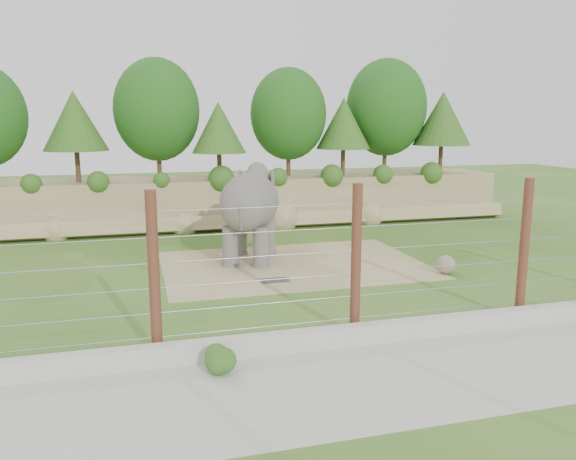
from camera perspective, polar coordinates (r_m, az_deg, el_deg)
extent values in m
plane|color=#32661D|center=(18.98, 1.61, -5.86)|extent=(90.00, 90.00, 0.00)
cube|color=#8A7856|center=(31.12, -5.40, 3.11)|extent=(30.00, 4.00, 2.50)
cube|color=#8A7856|center=(29.03, -4.57, 0.75)|extent=(30.00, 1.37, 1.07)
cylinder|color=#3F2B19|center=(30.06, -20.57, 6.08)|extent=(0.24, 0.24, 1.58)
sphere|color=#154F13|center=(29.98, -20.85, 10.15)|extent=(3.60, 3.60, 3.60)
cylinder|color=#3F2B19|center=(30.46, -12.96, 6.89)|extent=(0.24, 0.24, 1.92)
sphere|color=#154F13|center=(30.40, -13.17, 11.80)|extent=(4.40, 4.40, 4.40)
cylinder|color=#3F2B19|center=(29.57, -6.98, 6.46)|extent=(0.24, 0.24, 1.40)
sphere|color=#154F13|center=(29.49, -7.06, 10.14)|extent=(3.20, 3.20, 3.20)
cylinder|color=#3F2B19|center=(31.37, 0.04, 7.18)|extent=(0.24, 0.24, 1.82)
sphere|color=#154F13|center=(31.30, 0.04, 11.70)|extent=(4.16, 4.16, 4.16)
cylinder|color=#3F2B19|center=(31.74, 5.59, 6.89)|extent=(0.24, 0.24, 1.50)
sphere|color=#154F13|center=(31.66, 5.66, 10.58)|extent=(3.44, 3.44, 3.44)
cylinder|color=#3F2B19|center=(33.82, 9.78, 7.48)|extent=(0.24, 0.24, 2.03)
sphere|color=#154F13|center=(33.77, 9.94, 12.15)|extent=(4.64, 4.64, 4.64)
cylinder|color=#3F2B19|center=(34.17, 15.23, 6.97)|extent=(0.24, 0.24, 1.64)
sphere|color=#154F13|center=(34.10, 15.42, 10.71)|extent=(3.76, 3.76, 3.76)
cube|color=tan|center=(21.89, 0.57, -3.54)|extent=(10.00, 7.00, 0.02)
cube|color=#262628|center=(19.69, -1.39, -5.13)|extent=(1.00, 0.60, 0.03)
sphere|color=gray|center=(21.30, 15.75, -3.39)|extent=(0.68, 0.68, 0.68)
cube|color=#B2B0A5|center=(14.46, 7.52, -10.43)|extent=(26.00, 0.35, 0.50)
cube|color=#B2B0A5|center=(12.89, 11.05, -14.49)|extent=(26.00, 4.00, 0.01)
cylinder|color=#4E2817|center=(13.34, -13.45, -4.56)|extent=(0.26, 0.26, 4.00)
cylinder|color=#4E2817|center=(14.36, 6.92, -3.22)|extent=(0.26, 0.26, 4.00)
cylinder|color=#4E2817|center=(16.87, 22.85, -1.88)|extent=(0.26, 0.26, 4.00)
cylinder|color=#949499|center=(14.80, 6.79, -8.86)|extent=(20.00, 0.02, 0.02)
cylinder|color=#949499|center=(14.61, 6.84, -6.64)|extent=(20.00, 0.02, 0.02)
cylinder|color=#949499|center=(14.44, 6.89, -4.37)|extent=(20.00, 0.02, 0.02)
cylinder|color=#949499|center=(14.29, 6.95, -2.05)|extent=(20.00, 0.02, 0.02)
cylinder|color=#949499|center=(14.17, 7.01, 0.31)|extent=(20.00, 0.02, 0.02)
cylinder|color=#949499|center=(14.07, 7.06, 2.71)|extent=(20.00, 0.02, 0.02)
sphere|color=#2A5C1A|center=(12.79, -6.41, -12.94)|extent=(0.65, 0.65, 0.65)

